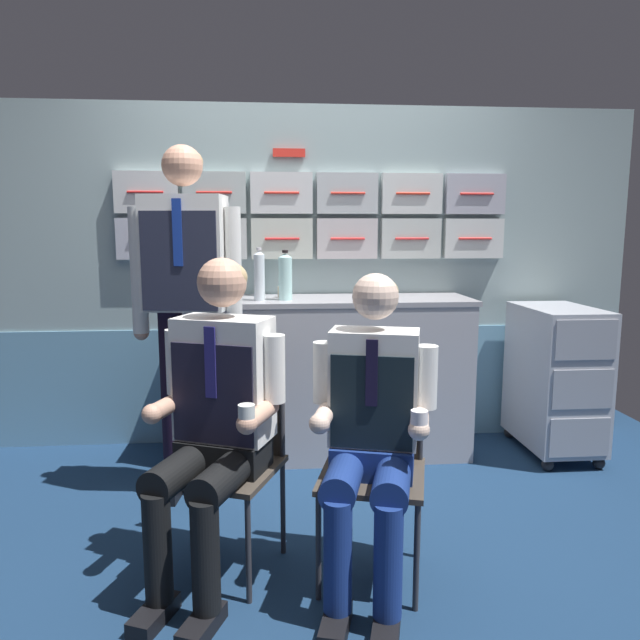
# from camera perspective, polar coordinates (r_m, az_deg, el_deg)

# --- Properties ---
(ground) EXTENTS (4.80, 4.80, 0.04)m
(ground) POSITION_cam_1_polar(r_m,az_deg,el_deg) (2.80, 1.19, -21.22)
(ground) COLOR #172F4E
(galley_bulkhead) EXTENTS (4.20, 0.14, 2.15)m
(galley_bulkhead) POSITION_cam_1_polar(r_m,az_deg,el_deg) (3.80, -0.89, 4.21)
(galley_bulkhead) COLOR #8EA5A7
(galley_bulkhead) RESTS_ON ground
(galley_counter) EXTENTS (1.74, 0.53, 0.97)m
(galley_counter) POSITION_cam_1_polar(r_m,az_deg,el_deg) (3.63, 0.66, -5.49)
(galley_counter) COLOR #A8A7AD
(galley_counter) RESTS_ON ground
(service_trolley) EXTENTS (0.40, 0.65, 0.92)m
(service_trolley) POSITION_cam_1_polar(r_m,az_deg,el_deg) (3.90, 21.92, -5.07)
(service_trolley) COLOR black
(service_trolley) RESTS_ON ground
(folding_chair_left) EXTENTS (0.52, 0.52, 0.84)m
(folding_chair_left) POSITION_cam_1_polar(r_m,az_deg,el_deg) (2.50, -8.33, -11.54)
(folding_chair_left) COLOR #2D2D33
(folding_chair_left) RESTS_ON ground
(crew_member_left) EXTENTS (0.56, 0.69, 1.27)m
(crew_member_left) POSITION_cam_1_polar(r_m,az_deg,el_deg) (2.31, -10.12, -8.41)
(crew_member_left) COLOR black
(crew_member_left) RESTS_ON ground
(folding_chair_right) EXTENTS (0.49, 0.49, 0.84)m
(folding_chair_right) POSITION_cam_1_polar(r_m,az_deg,el_deg) (2.43, 5.36, -12.07)
(folding_chair_right) COLOR #2D2D33
(folding_chair_right) RESTS_ON ground
(crew_member_right) EXTENTS (0.49, 0.64, 1.22)m
(crew_member_right) POSITION_cam_1_polar(r_m,az_deg,el_deg) (2.23, 5.04, -9.95)
(crew_member_right) COLOR black
(crew_member_right) RESTS_ON ground
(crew_member_standing) EXTENTS (0.55, 0.31, 1.78)m
(crew_member_standing) POSITION_cam_1_polar(r_m,az_deg,el_deg) (3.00, -12.86, 2.96)
(crew_member_standing) COLOR black
(crew_member_standing) RESTS_ON ground
(water_bottle_short) EXTENTS (0.07, 0.07, 0.23)m
(water_bottle_short) POSITION_cam_1_polar(r_m,az_deg,el_deg) (3.69, -5.93, 4.06)
(water_bottle_short) COLOR #AEDCE0
(water_bottle_short) RESTS_ON galley_counter
(water_bottle_clear) EXTENTS (0.06, 0.06, 0.31)m
(water_bottle_clear) POSITION_cam_1_polar(r_m,az_deg,el_deg) (3.42, -5.93, 4.33)
(water_bottle_clear) COLOR silver
(water_bottle_clear) RESTS_ON galley_counter
(sparkling_bottle_green) EXTENTS (0.08, 0.08, 0.29)m
(sparkling_bottle_green) POSITION_cam_1_polar(r_m,az_deg,el_deg) (3.43, -3.39, 4.25)
(sparkling_bottle_green) COLOR #ABDCD9
(sparkling_bottle_green) RESTS_ON galley_counter
(coffee_cup_spare) EXTENTS (0.06, 0.06, 0.07)m
(coffee_cup_spare) POSITION_cam_1_polar(r_m,az_deg,el_deg) (3.57, -3.68, 2.77)
(coffee_cup_spare) COLOR tan
(coffee_cup_spare) RESTS_ON galley_counter
(paper_cup_blue) EXTENTS (0.07, 0.07, 0.08)m
(paper_cup_blue) POSITION_cam_1_polar(r_m,az_deg,el_deg) (3.68, -11.13, 2.91)
(paper_cup_blue) COLOR tan
(paper_cup_blue) RESTS_ON galley_counter
(coffee_cup_white) EXTENTS (0.07, 0.07, 0.06)m
(coffee_cup_white) POSITION_cam_1_polar(r_m,az_deg,el_deg) (3.58, -9.44, 2.63)
(coffee_cup_white) COLOR navy
(coffee_cup_white) RESTS_ON galley_counter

